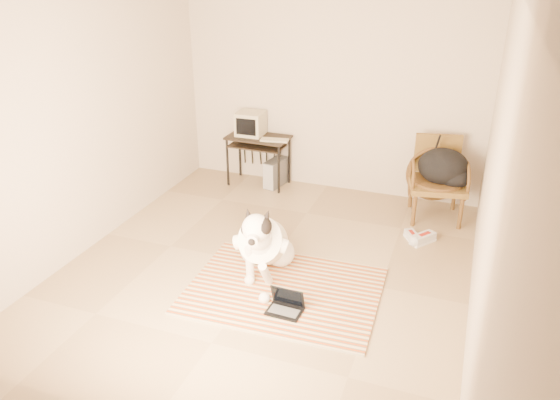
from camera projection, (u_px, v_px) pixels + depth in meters
The scene contains 16 objects.
floor at pixel (269, 265), 5.70m from camera, with size 4.50×4.50×0.00m, color #9D8460.
wall_back at pixel (331, 90), 7.05m from camera, with size 4.50×4.50×0.00m, color #C4B3A0.
wall_front at pixel (128, 258), 3.22m from camera, with size 4.50×4.50×0.00m, color #C4B3A0.
wall_left at pixel (91, 122), 5.76m from camera, with size 4.50×4.50×0.00m, color #C4B3A0.
wall_right at pixel (492, 170), 4.51m from camera, with size 4.50×4.50×0.00m, color #C4B3A0.
rug at pixel (283, 290), 5.26m from camera, with size 1.87×1.46×0.02m.
dog at pixel (264, 243), 5.42m from camera, with size 0.57×1.15×0.86m.
laptop at pixel (286, 305), 4.94m from camera, with size 0.32×0.24×0.22m.
computer_desk at pixel (258, 144), 7.42m from camera, with size 0.85×0.49×0.70m.
crt_monitor at pixel (250, 124), 7.40m from camera, with size 0.36×0.35×0.32m.
desk_keyboard at pixel (274, 140), 7.22m from camera, with size 0.37×0.14×0.02m, color #B4AA8D.
pc_tower at pixel (276, 173), 7.55m from camera, with size 0.24×0.43×0.38m.
rattan_chair at pixel (437, 179), 6.57m from camera, with size 0.76×0.74×0.98m.
backpack at pixel (445, 168), 6.44m from camera, with size 0.63×0.49×0.44m.
sneaker_left at pixel (412, 237), 6.17m from camera, with size 0.23×0.29×0.09m.
sneaker_right at pixel (423, 239), 6.12m from camera, with size 0.29×0.32×0.11m.
Camera 1 is at (1.80, -4.55, 3.01)m, focal length 35.00 mm.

